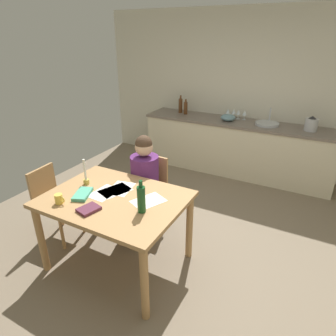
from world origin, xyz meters
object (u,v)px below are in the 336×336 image
(bottle_vinegar, at_px, (186,108))
(wine_glass_back_left, at_px, (234,112))
(chair_side_empty, at_px, (53,201))
(sink_unit, at_px, (267,124))
(dining_table, at_px, (115,207))
(bottle_oil, at_px, (181,105))
(mixing_bowl, at_px, (228,117))
(wine_bottle_on_table, at_px, (141,199))
(book_magazine, at_px, (83,194))
(wine_glass_near_sink, at_px, (245,113))
(wine_glass_by_kettle, at_px, (239,112))
(wine_glass_back_right, at_px, (228,111))
(book_cookery, at_px, (89,209))
(coffee_mug, at_px, (59,199))
(person_seated, at_px, (142,181))
(chair_at_table, at_px, (149,189))
(candlestick, at_px, (86,177))
(stovetop_kettle, at_px, (311,124))

(bottle_vinegar, relative_size, wine_glass_back_left, 1.69)
(chair_side_empty, height_order, sink_unit, sink_unit)
(dining_table, bearing_deg, bottle_oil, 103.71)
(bottle_vinegar, bearing_deg, chair_side_empty, -97.27)
(mixing_bowl, height_order, wine_glass_back_left, wine_glass_back_left)
(sink_unit, bearing_deg, wine_bottle_on_table, -99.77)
(book_magazine, relative_size, mixing_bowl, 1.01)
(bottle_vinegar, distance_m, wine_glass_back_left, 0.84)
(book_magazine, bearing_deg, wine_glass_back_left, 57.04)
(wine_glass_near_sink, bearing_deg, chair_side_empty, -115.41)
(bottle_oil, bearing_deg, sink_unit, -2.83)
(wine_glass_by_kettle, xyz_separation_m, wine_glass_back_right, (-0.18, 0.00, 0.00))
(wine_glass_by_kettle, relative_size, wine_glass_back_right, 1.00)
(book_cookery, xyz_separation_m, mixing_bowl, (0.29, 3.00, 0.16))
(dining_table, relative_size, mixing_bowl, 5.50)
(bottle_oil, distance_m, wine_glass_back_left, 0.96)
(sink_unit, distance_m, mixing_bowl, 0.62)
(wine_bottle_on_table, bearing_deg, bottle_oil, 109.83)
(coffee_mug, xyz_separation_m, bottle_vinegar, (-0.19, 3.10, 0.18))
(coffee_mug, bearing_deg, person_seated, 71.89)
(chair_side_empty, bearing_deg, book_magazine, -13.26)
(wine_bottle_on_table, bearing_deg, wine_glass_by_kettle, 90.26)
(book_magazine, xyz_separation_m, wine_glass_by_kettle, (0.63, 3.02, 0.21))
(chair_at_table, bearing_deg, dining_table, -84.27)
(dining_table, height_order, candlestick, candlestick)
(chair_side_empty, bearing_deg, wine_glass_near_sink, 64.59)
(bottle_oil, bearing_deg, dining_table, -76.29)
(person_seated, xyz_separation_m, wine_bottle_on_table, (0.44, -0.67, 0.23))
(chair_at_table, bearing_deg, book_magazine, -104.12)
(dining_table, distance_m, person_seated, 0.59)
(chair_at_table, bearing_deg, bottle_vinegar, 103.50)
(bottle_vinegar, relative_size, stovetop_kettle, 1.18)
(person_seated, xyz_separation_m, bottle_vinegar, (-0.49, 2.20, 0.33))
(mixing_bowl, bearing_deg, wine_glass_near_sink, 41.61)
(chair_at_table, bearing_deg, coffee_mug, -105.93)
(book_magazine, relative_size, wine_glass_back_left, 1.57)
(coffee_mug, xyz_separation_m, sink_unit, (1.22, 3.08, 0.09))
(coffee_mug, relative_size, wine_glass_near_sink, 0.71)
(chair_at_table, xyz_separation_m, wine_glass_back_left, (0.34, 2.17, 0.51))
(coffee_mug, relative_size, bottle_oil, 0.35)
(book_cookery, relative_size, bottle_oil, 0.58)
(mixing_bowl, relative_size, wine_glass_back_right, 1.55)
(chair_at_table, bearing_deg, wine_bottle_on_table, -61.95)
(sink_unit, relative_size, bottle_oil, 1.16)
(wine_bottle_on_table, distance_m, wine_glass_near_sink, 2.99)
(dining_table, relative_size, wine_bottle_on_table, 4.35)
(chair_at_table, bearing_deg, wine_glass_near_sink, 76.48)
(chair_at_table, height_order, candlestick, candlestick)
(chair_at_table, relative_size, book_magazine, 3.68)
(book_cookery, xyz_separation_m, wine_glass_back_right, (0.22, 3.19, 0.21))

